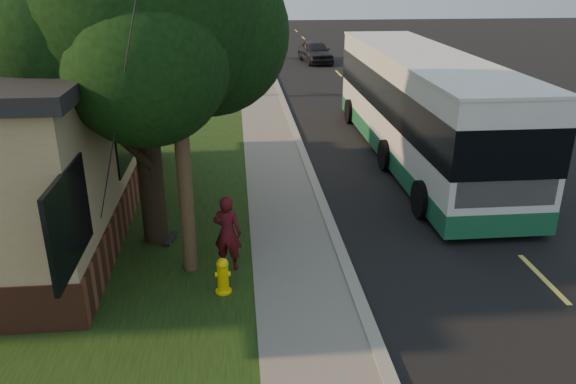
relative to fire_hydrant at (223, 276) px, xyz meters
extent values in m
plane|color=black|center=(2.60, 0.00, -0.43)|extent=(120.00, 120.00, 0.00)
cube|color=black|center=(6.60, 10.00, -0.43)|extent=(8.00, 80.00, 0.01)
cube|color=gray|center=(2.60, 10.00, -0.37)|extent=(0.25, 80.00, 0.12)
cube|color=slate|center=(1.60, 10.00, -0.39)|extent=(2.00, 80.00, 0.08)
cube|color=black|center=(-1.90, 10.00, -0.40)|extent=(5.00, 80.00, 0.07)
cylinder|color=yellow|center=(0.00, 0.00, -0.09)|extent=(0.22, 0.22, 0.55)
sphere|color=yellow|center=(0.00, 0.00, 0.26)|extent=(0.24, 0.24, 0.24)
cylinder|color=yellow|center=(0.00, 0.00, 0.04)|extent=(0.30, 0.10, 0.10)
cylinder|color=yellow|center=(0.00, 0.00, 0.04)|extent=(0.10, 0.18, 0.10)
cylinder|color=yellow|center=(0.00, 0.00, -0.34)|extent=(0.32, 0.32, 0.04)
cylinder|color=#473321|center=(-0.70, 1.00, 4.14)|extent=(0.30, 0.30, 9.00)
cylinder|color=#2D2D30|center=(-1.60, -0.10, 3.37)|extent=(2.52, 3.21, 7.60)
cylinder|color=black|center=(-1.60, 2.50, 1.64)|extent=(0.56, 0.56, 4.00)
sphere|color=black|center=(-1.60, 2.50, 4.84)|extent=(5.20, 5.20, 5.20)
sphere|color=black|center=(-0.20, 3.10, 4.24)|extent=(3.60, 3.60, 3.60)
sphere|color=black|center=(-2.80, 2.10, 4.54)|extent=(3.80, 3.80, 3.80)
sphere|color=black|center=(-1.30, 1.20, 3.94)|extent=(3.20, 3.20, 3.20)
cylinder|color=black|center=(-0.90, 18.00, 1.29)|extent=(0.24, 0.24, 3.30)
cylinder|color=black|center=(-0.90, 18.00, 2.94)|extent=(1.38, 0.57, 2.01)
cylinder|color=black|center=(-0.90, 18.00, 2.94)|extent=(0.74, 1.21, 1.58)
cylinder|color=black|center=(-0.90, 18.00, 2.94)|extent=(0.65, 1.05, 1.95)
cylinder|color=black|center=(-0.90, 18.00, 2.94)|extent=(1.28, 0.53, 1.33)
cylinder|color=black|center=(-0.90, 18.00, 2.94)|extent=(0.75, 1.21, 1.70)
cylinder|color=black|center=(-0.40, 30.00, 1.15)|extent=(0.24, 0.24, 3.03)
cylinder|color=black|center=(-0.40, 30.00, 2.66)|extent=(1.38, 0.57, 2.01)
cylinder|color=black|center=(-0.40, 30.00, 2.66)|extent=(0.74, 1.21, 1.58)
cylinder|color=black|center=(-0.40, 30.00, 2.66)|extent=(0.65, 1.05, 1.95)
cylinder|color=black|center=(-0.40, 30.00, 2.66)|extent=(1.28, 0.53, 1.33)
cylinder|color=black|center=(-0.40, 30.00, 2.66)|extent=(0.75, 1.21, 1.70)
cylinder|color=#2D2D30|center=(3.10, 34.00, 2.32)|extent=(0.16, 0.16, 5.50)
cube|color=silver|center=(6.36, 7.96, 1.54)|extent=(2.66, 12.79, 2.88)
cube|color=#1B5E3B|center=(6.36, 7.96, 0.05)|extent=(2.68, 12.81, 0.59)
cube|color=black|center=(6.36, 7.96, 1.75)|extent=(2.70, 12.83, 1.17)
cube|color=black|center=(6.36, 1.59, 1.38)|extent=(2.36, 0.06, 1.71)
cube|color=yellow|center=(6.36, 1.60, 2.82)|extent=(1.71, 0.06, 0.37)
cube|color=#FFF2CC|center=(5.56, 1.58, 0.15)|extent=(0.27, 0.04, 0.16)
cube|color=#FFF2CC|center=(7.16, 1.58, 0.15)|extent=(0.27, 0.04, 0.16)
cube|color=silver|center=(6.36, 7.96, 3.00)|extent=(2.71, 12.84, 0.08)
cylinder|color=black|center=(5.02, 3.27, 0.06)|extent=(0.30, 0.98, 0.98)
cylinder|color=black|center=(7.69, 3.27, 0.06)|extent=(0.30, 0.98, 0.98)
cylinder|color=black|center=(5.02, 6.89, 0.06)|extent=(0.30, 0.98, 0.98)
cylinder|color=black|center=(7.69, 6.89, 0.06)|extent=(0.30, 0.98, 0.98)
cylinder|color=black|center=(5.02, 12.65, 0.06)|extent=(0.30, 0.98, 0.98)
cylinder|color=black|center=(7.69, 12.65, 0.06)|extent=(0.30, 0.98, 0.98)
imported|color=#4C0F14|center=(0.10, 0.95, 0.46)|extent=(0.69, 0.56, 1.64)
cube|color=black|center=(-1.26, 2.39, -0.30)|extent=(0.33, 0.75, 0.02)
cylinder|color=silver|center=(-1.32, 2.14, -0.34)|extent=(0.17, 0.08, 0.05)
cylinder|color=silver|center=(-1.21, 2.63, -0.34)|extent=(0.17, 0.08, 0.05)
imported|color=black|center=(5.76, 28.29, 0.28)|extent=(2.17, 4.37, 1.43)
camera|label=1|loc=(0.37, -9.58, 5.60)|focal=35.00mm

